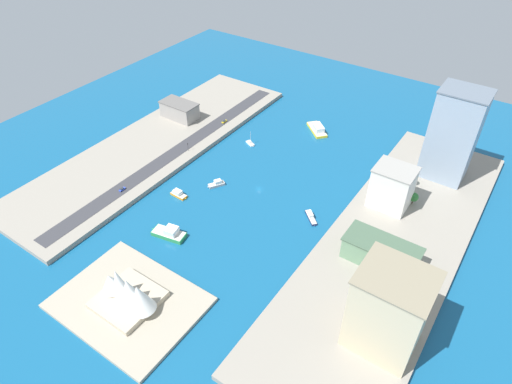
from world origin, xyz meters
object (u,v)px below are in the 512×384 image
at_px(opera_landmark, 128,293).
at_px(tower_tall_glass, 453,135).
at_px(water_taxi_orange, 178,194).
at_px(hotel_broad_white, 392,187).
at_px(terminal_long_green, 381,253).
at_px(carpark_squat_concrete, 180,110).
at_px(hatchback_blue, 122,189).
at_px(office_block_beige, 389,310).
at_px(traffic_light_waterfront, 188,146).
at_px(taxi_yellow_cab, 224,121).
at_px(sailboat_small_white, 250,143).
at_px(yacht_sleek_gray, 217,184).
at_px(patrol_launch_navy, 311,217).
at_px(ferry_yellow_fast, 317,129).
at_px(ferry_green_doubledeck, 169,233).

bearing_deg(opera_landmark, tower_tall_glass, -116.30).
relative_size(water_taxi_orange, hotel_broad_white, 0.46).
height_order(water_taxi_orange, terminal_long_green, terminal_long_green).
bearing_deg(tower_tall_glass, opera_landmark, 63.70).
relative_size(carpark_squat_concrete, hatchback_blue, 6.65).
relative_size(office_block_beige, traffic_light_waterfront, 6.59).
height_order(water_taxi_orange, traffic_light_waterfront, traffic_light_waterfront).
height_order(carpark_squat_concrete, taxi_yellow_cab, carpark_squat_concrete).
bearing_deg(carpark_squat_concrete, hatchback_blue, 109.60).
height_order(tower_tall_glass, office_block_beige, tower_tall_glass).
relative_size(tower_tall_glass, hotel_broad_white, 2.27).
height_order(sailboat_small_white, taxi_yellow_cab, sailboat_small_white).
relative_size(yacht_sleek_gray, taxi_yellow_cab, 2.35).
bearing_deg(sailboat_small_white, hotel_broad_white, 174.02).
height_order(patrol_launch_navy, office_block_beige, office_block_beige).
bearing_deg(water_taxi_orange, sailboat_small_white, -92.35).
bearing_deg(opera_landmark, terminal_long_green, -134.04).
xyz_separation_m(sailboat_small_white, hatchback_blue, (33.78, 95.19, 3.25)).
distance_m(yacht_sleek_gray, carpark_squat_concrete, 92.49).
xyz_separation_m(ferry_yellow_fast, water_taxi_orange, (35.87, 120.78, -0.78)).
bearing_deg(sailboat_small_white, terminal_long_green, 154.69).
bearing_deg(ferry_yellow_fast, sailboat_small_white, 53.76).
xyz_separation_m(ferry_yellow_fast, office_block_beige, (-111.83, 148.45, 22.34)).
bearing_deg(yacht_sleek_gray, water_taxi_orange, 58.40).
distance_m(terminal_long_green, tower_tall_glass, 100.68).
relative_size(yacht_sleek_gray, ferry_green_doubledeck, 0.53).
relative_size(hatchback_blue, taxi_yellow_cab, 0.89).
bearing_deg(traffic_light_waterfront, patrol_launch_navy, 174.50).
bearing_deg(traffic_light_waterfront, terminal_long_green, 171.55).
bearing_deg(taxi_yellow_cab, tower_tall_glass, -170.20).
bearing_deg(office_block_beige, yacht_sleek_gray, -20.43).
height_order(carpark_squat_concrete, office_block_beige, office_block_beige).
bearing_deg(sailboat_small_white, patrol_launch_navy, 148.91).
height_order(taxi_yellow_cab, traffic_light_waterfront, traffic_light_waterfront).
height_order(water_taxi_orange, carpark_squat_concrete, carpark_squat_concrete).
bearing_deg(patrol_launch_navy, office_block_beige, 139.61).
distance_m(yacht_sleek_gray, water_taxi_orange, 26.13).
distance_m(ferry_green_doubledeck, traffic_light_waterfront, 84.18).
bearing_deg(hotel_broad_white, hatchback_blue, 29.73).
bearing_deg(opera_landmark, ferry_yellow_fast, -89.30).
relative_size(yacht_sleek_gray, water_taxi_orange, 0.96).
height_order(patrol_launch_navy, ferry_green_doubledeck, ferry_green_doubledeck).
distance_m(ferry_yellow_fast, traffic_light_waterfront, 102.14).
bearing_deg(ferry_green_doubledeck, hotel_broad_white, -135.03).
bearing_deg(office_block_beige, tower_tall_glass, -84.07).
relative_size(yacht_sleek_gray, office_block_beige, 0.28).
distance_m(sailboat_small_white, terminal_long_green, 139.56).
bearing_deg(taxi_yellow_cab, office_block_beige, 147.19).
xyz_separation_m(terminal_long_green, hotel_broad_white, (13.60, -47.77, 6.80)).
bearing_deg(office_block_beige, hotel_broad_white, -70.68).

